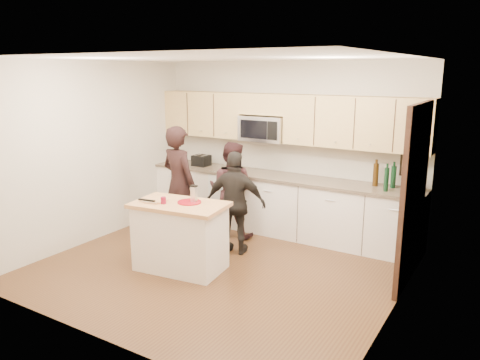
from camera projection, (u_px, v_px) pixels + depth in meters
The scene contains 21 objects.
floor at pixel (219, 268), 6.21m from camera, with size 4.50×4.50×0.00m, color #53361C.
room_shell at pixel (217, 138), 5.82m from camera, with size 4.52×4.02×2.71m.
back_cabinetry at pixel (277, 204), 7.51m from camera, with size 4.50×0.66×0.94m.
upper_cabinetry at pixel (285, 117), 7.30m from camera, with size 4.50×0.33×0.75m.
microwave at pixel (264, 128), 7.49m from camera, with size 0.76×0.41×0.40m.
doorway at pixel (415, 191), 5.56m from camera, with size 0.06×1.25×2.20m.
framed_picture at pixel (411, 163), 6.58m from camera, with size 0.30×0.03×0.38m.
dish_towel at pixel (221, 179), 7.76m from camera, with size 0.34×0.60×0.48m.
island at pixel (180, 236), 6.08m from camera, with size 1.28×0.84×0.90m.
red_plate at pixel (189, 202), 6.00m from camera, with size 0.31×0.31×0.02m, color maroon.
box_grater at pixel (194, 193), 5.97m from camera, with size 0.08×0.06×0.22m.
drink_glass at pixel (163, 200), 5.95m from camera, with size 0.07×0.07×0.09m, color maroon.
cutting_board at pixel (156, 201), 6.07m from camera, with size 0.27×0.20×0.02m, color tan.
tongs at pixel (147, 200), 6.03m from camera, with size 0.25×0.03×0.02m, color black.
knife at pixel (149, 202), 5.96m from camera, with size 0.23×0.02×0.01m, color silver.
toaster at pixel (201, 160), 8.11m from camera, with size 0.27×0.25×0.19m.
bottle_cluster at pixel (393, 176), 6.50m from camera, with size 0.59×0.33×0.39m.
orchid at pixel (418, 176), 6.31m from camera, with size 0.25×0.20×0.45m, color #447F33.
woman_left at pixel (179, 184), 7.06m from camera, with size 0.64×0.42×1.77m, color black.
woman_center at pixel (231, 190), 7.24m from camera, with size 0.73×0.57×1.50m, color black.
woman_right at pixel (236, 203), 6.56m from camera, with size 0.86×0.36×1.47m, color black.
Camera 1 is at (3.26, -4.78, 2.56)m, focal length 35.00 mm.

